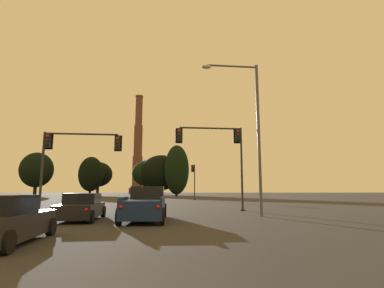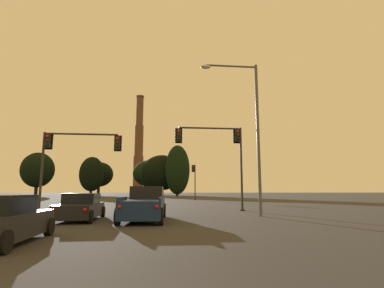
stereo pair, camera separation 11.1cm
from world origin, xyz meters
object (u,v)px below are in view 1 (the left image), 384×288
(pickup_truck_center_lane_front, at_px, (146,205))
(sedan_left_lane_front, at_px, (82,207))
(hatchback_left_lane_second, at_px, (2,221))
(smokestack, at_px, (138,154))
(traffic_light_overhead_right, at_px, (220,146))
(street_lamp, at_px, (250,121))
(traffic_light_far_right, at_px, (194,177))
(traffic_light_overhead_left, at_px, (70,151))

(pickup_truck_center_lane_front, bearing_deg, sedan_left_lane_front, 176.57)
(hatchback_left_lane_second, xyz_separation_m, smokestack, (-6.72, 147.16, 19.76))
(pickup_truck_center_lane_front, height_order, traffic_light_overhead_right, traffic_light_overhead_right)
(pickup_truck_center_lane_front, distance_m, street_lamp, 8.47)
(traffic_light_far_right, bearing_deg, smokestack, 99.43)
(hatchback_left_lane_second, bearing_deg, sedan_left_lane_front, 85.59)
(traffic_light_overhead_left, relative_size, smokestack, 0.11)
(pickup_truck_center_lane_front, height_order, smokestack, smokestack)
(sedan_left_lane_front, relative_size, traffic_light_far_right, 0.77)
(street_lamp, bearing_deg, smokestack, 97.03)
(sedan_left_lane_front, height_order, street_lamp, street_lamp)
(traffic_light_overhead_left, xyz_separation_m, traffic_light_overhead_right, (11.59, 0.58, 0.59))
(traffic_light_far_right, xyz_separation_m, smokestack, (-17.35, 104.43, 16.38))
(sedan_left_lane_front, bearing_deg, traffic_light_overhead_right, 34.44)
(hatchback_left_lane_second, distance_m, smokestack, 148.64)
(sedan_left_lane_front, distance_m, traffic_light_overhead_left, 7.60)
(traffic_light_overhead_left, distance_m, street_lamp, 13.41)
(sedan_left_lane_front, bearing_deg, traffic_light_overhead_left, 111.24)
(pickup_truck_center_lane_front, relative_size, hatchback_left_lane_second, 1.35)
(traffic_light_overhead_left, relative_size, traffic_light_far_right, 0.96)
(sedan_left_lane_front, height_order, hatchback_left_lane_second, hatchback_left_lane_second)
(pickup_truck_center_lane_front, relative_size, smokestack, 0.11)
(pickup_truck_center_lane_front, distance_m, traffic_light_far_right, 36.41)
(hatchback_left_lane_second, xyz_separation_m, traffic_light_overhead_left, (-2.10, 13.48, 3.89))
(street_lamp, height_order, smokestack, smokestack)
(street_lamp, xyz_separation_m, smokestack, (-17.07, 138.44, 14.41))
(traffic_light_far_right, xyz_separation_m, traffic_light_overhead_right, (-1.14, -28.68, 1.10))
(traffic_light_far_right, xyz_separation_m, street_lamp, (-0.28, -34.00, 1.97))
(traffic_light_overhead_right, xyz_separation_m, smokestack, (-16.21, 133.11, 15.28))
(sedan_left_lane_front, height_order, traffic_light_overhead_left, traffic_light_overhead_left)
(smokestack, bearing_deg, traffic_light_overhead_left, -88.02)
(traffic_light_overhead_left, height_order, street_lamp, street_lamp)
(traffic_light_overhead_right, distance_m, street_lamp, 5.46)
(street_lamp, bearing_deg, traffic_light_far_right, 89.53)
(pickup_truck_center_lane_front, relative_size, traffic_light_far_right, 0.90)
(traffic_light_overhead_left, xyz_separation_m, street_lamp, (12.45, -4.75, 1.45))
(hatchback_left_lane_second, xyz_separation_m, traffic_light_overhead_right, (9.49, 14.05, 4.48))
(hatchback_left_lane_second, distance_m, traffic_light_far_right, 44.16)
(pickup_truck_center_lane_front, distance_m, hatchback_left_lane_second, 8.09)
(pickup_truck_center_lane_front, height_order, street_lamp, street_lamp)
(traffic_light_overhead_right, bearing_deg, traffic_light_overhead_left, -177.15)
(smokestack, bearing_deg, hatchback_left_lane_second, -87.39)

